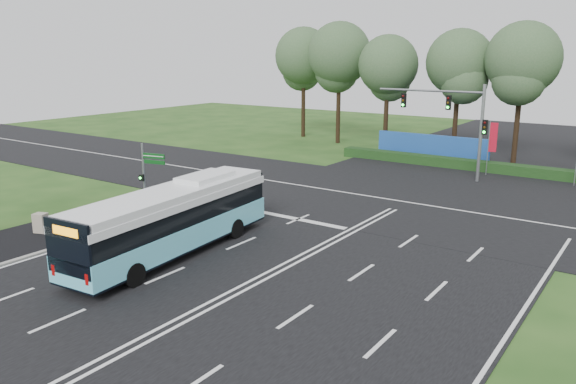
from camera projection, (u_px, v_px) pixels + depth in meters
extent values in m
plane|color=#214617|center=(297.00, 258.00, 25.65)|extent=(120.00, 120.00, 0.00)
cube|color=black|center=(297.00, 257.00, 25.65)|extent=(20.00, 120.00, 0.04)
cube|color=black|center=(404.00, 202.00, 35.20)|extent=(120.00, 14.00, 0.05)
cube|color=black|center=(74.00, 226.00, 30.19)|extent=(5.00, 18.00, 0.06)
cube|color=gray|center=(102.00, 234.00, 28.85)|extent=(0.25, 18.00, 0.12)
cube|color=#63CFE7|center=(174.00, 233.00, 25.86)|extent=(3.43, 11.85, 1.07)
cube|color=black|center=(175.00, 243.00, 25.98)|extent=(3.41, 11.79, 0.29)
cube|color=black|center=(173.00, 213.00, 25.63)|extent=(3.32, 11.67, 0.92)
cube|color=white|center=(172.00, 200.00, 25.49)|extent=(3.43, 11.85, 0.34)
cube|color=white|center=(172.00, 193.00, 25.40)|extent=(3.35, 11.38, 0.34)
cube|color=white|center=(205.00, 177.00, 27.38)|extent=(1.80, 3.04, 0.24)
cube|color=black|center=(68.00, 249.00, 20.75)|extent=(2.36, 0.32, 2.14)
cube|color=orange|center=(66.00, 231.00, 20.55)|extent=(1.36, 0.18, 0.34)
cylinder|color=black|center=(200.00, 222.00, 29.32)|extent=(0.36, 1.03, 1.01)
cylinder|color=black|center=(236.00, 229.00, 28.22)|extent=(0.36, 1.03, 1.01)
cylinder|color=black|center=(95.00, 265.00, 23.43)|extent=(0.36, 1.03, 1.01)
cylinder|color=black|center=(134.00, 275.00, 22.33)|extent=(0.36, 1.03, 1.01)
cylinder|color=gray|center=(145.00, 187.00, 32.19)|extent=(0.13, 0.13, 3.23)
cube|color=black|center=(142.00, 178.00, 31.90)|extent=(0.30, 0.25, 0.37)
sphere|color=#19F233|center=(140.00, 178.00, 31.82)|extent=(0.13, 0.13, 0.13)
cylinder|color=gray|center=(144.00, 177.00, 33.03)|extent=(0.12, 0.12, 4.02)
cube|color=#0C4414|center=(153.00, 156.00, 32.44)|extent=(1.48, 0.39, 0.30)
cube|color=#0C4414|center=(154.00, 162.00, 32.53)|extent=(1.48, 0.39, 0.22)
cube|color=white|center=(153.00, 156.00, 32.41)|extent=(1.38, 0.32, 0.04)
cube|color=#A29783|center=(41.00, 223.00, 29.03)|extent=(0.78, 0.72, 1.06)
cylinder|color=gray|center=(488.00, 149.00, 42.53)|extent=(0.06, 0.06, 4.14)
cube|color=#B50F24|center=(493.00, 137.00, 42.22)|extent=(0.54, 0.18, 2.21)
cylinder|color=gray|center=(481.00, 134.00, 40.02)|extent=(0.24, 0.24, 7.00)
cylinder|color=gray|center=(430.00, 91.00, 41.55)|extent=(8.00, 0.16, 0.16)
cube|color=black|center=(449.00, 103.00, 40.91)|extent=(0.32, 0.28, 1.05)
cube|color=black|center=(404.00, 100.00, 42.85)|extent=(0.32, 0.28, 1.05)
cube|color=black|center=(485.00, 127.00, 39.76)|extent=(0.32, 0.28, 1.05)
cube|color=#153312|center=(467.00, 165.00, 45.06)|extent=(22.00, 1.20, 0.80)
cube|color=#1E4FA3|center=(431.00, 147.00, 49.11)|extent=(10.00, 0.30, 2.20)
cylinder|color=black|center=(303.00, 99.00, 62.09)|extent=(0.44, 0.44, 8.39)
sphere|color=#385733|center=(304.00, 56.00, 60.98)|extent=(6.19, 6.19, 6.19)
cylinder|color=black|center=(338.00, 101.00, 57.54)|extent=(0.44, 0.44, 8.62)
sphere|color=#385733|center=(339.00, 54.00, 56.39)|extent=(6.35, 6.35, 6.35)
cylinder|color=black|center=(386.00, 110.00, 53.80)|extent=(0.44, 0.44, 7.64)
sphere|color=#385733|center=(388.00, 65.00, 52.78)|extent=(5.63, 5.63, 5.63)
cylinder|color=black|center=(456.00, 112.00, 50.53)|extent=(0.44, 0.44, 7.93)
sphere|color=#385733|center=(460.00, 62.00, 49.48)|extent=(5.84, 5.84, 5.84)
cylinder|color=black|center=(518.00, 115.00, 46.85)|extent=(0.44, 0.44, 8.24)
sphere|color=#385733|center=(523.00, 59.00, 45.76)|extent=(6.07, 6.07, 6.07)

